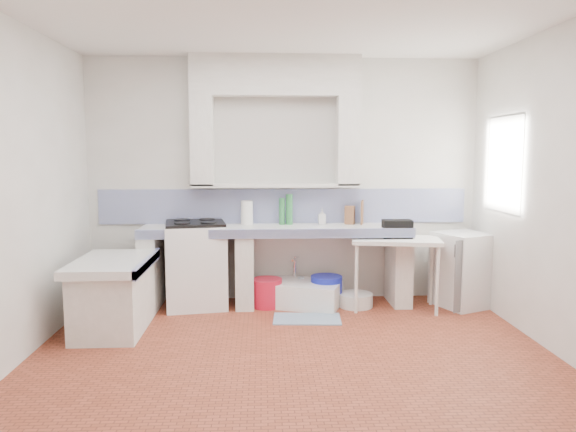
{
  "coord_description": "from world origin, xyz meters",
  "views": [
    {
      "loc": [
        -0.25,
        -4.28,
        1.73
      ],
      "look_at": [
        0.0,
        1.0,
        1.1
      ],
      "focal_mm": 33.61,
      "sensor_mm": 36.0,
      "label": 1
    }
  ],
  "objects_px": {
    "fridge": "(463,269)",
    "side_table": "(395,274)",
    "sink": "(296,294)",
    "stove": "(196,265)"
  },
  "relations": [
    {
      "from": "fridge",
      "to": "side_table",
      "type": "bearing_deg",
      "value": 162.51
    },
    {
      "from": "sink",
      "to": "side_table",
      "type": "distance_m",
      "value": 1.14
    },
    {
      "from": "sink",
      "to": "fridge",
      "type": "height_order",
      "value": "fridge"
    },
    {
      "from": "stove",
      "to": "fridge",
      "type": "relative_size",
      "value": 1.12
    },
    {
      "from": "side_table",
      "to": "sink",
      "type": "bearing_deg",
      "value": 178.66
    },
    {
      "from": "sink",
      "to": "fridge",
      "type": "xyz_separation_m",
      "value": [
        1.88,
        -0.12,
        0.29
      ]
    },
    {
      "from": "side_table",
      "to": "stove",
      "type": "bearing_deg",
      "value": -176.01
    },
    {
      "from": "stove",
      "to": "fridge",
      "type": "bearing_deg",
      "value": -11.51
    },
    {
      "from": "stove",
      "to": "sink",
      "type": "height_order",
      "value": "stove"
    },
    {
      "from": "stove",
      "to": "sink",
      "type": "xyz_separation_m",
      "value": [
        1.12,
        -0.01,
        -0.34
      ]
    }
  ]
}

